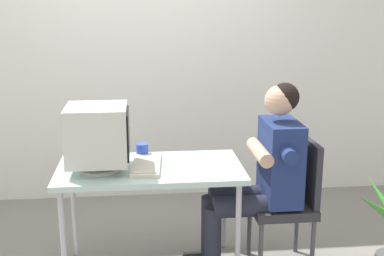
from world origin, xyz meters
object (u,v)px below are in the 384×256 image
object	(u,v)px
desk	(150,175)
desk_mug	(142,150)
keyboard	(146,165)
office_chair	(291,197)
crt_monitor	(98,135)
person_seated	(263,171)

from	to	relation	value
desk	desk_mug	xyz separation A→B (m)	(-0.05, 0.20, 0.11)
keyboard	office_chair	distance (m)	0.99
desk	crt_monitor	distance (m)	0.43
crt_monitor	keyboard	distance (m)	0.37
desk	desk_mug	size ratio (longest dim) A/B	12.37
crt_monitor	person_seated	world-z (taller)	person_seated
office_chair	person_seated	world-z (taller)	person_seated
crt_monitor	office_chair	world-z (taller)	crt_monitor
person_seated	desk_mug	bearing A→B (deg)	162.84
desk_mug	office_chair	bearing A→B (deg)	-13.84
keyboard	office_chair	size ratio (longest dim) A/B	0.53
person_seated	office_chair	bearing A→B (deg)	0.00
desk_mug	keyboard	bearing A→B (deg)	-83.15
crt_monitor	person_seated	size ratio (longest dim) A/B	0.32
desk_mug	person_seated	bearing A→B (deg)	-17.16
desk	office_chair	bearing A→B (deg)	-2.37
keyboard	crt_monitor	bearing A→B (deg)	-174.26
crt_monitor	keyboard	size ratio (longest dim) A/B	0.88
keyboard	desk_mug	size ratio (longest dim) A/B	4.86
keyboard	office_chair	xyz separation A→B (m)	(0.96, -0.04, -0.25)
office_chair	desk_mug	bearing A→B (deg)	166.16
keyboard	desk_mug	bearing A→B (deg)	96.85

